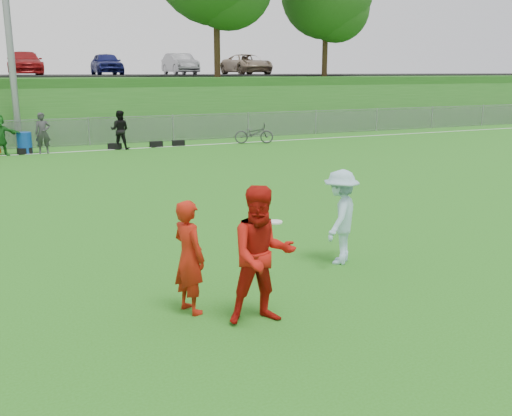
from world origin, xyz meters
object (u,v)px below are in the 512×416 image
recycling_bin (25,143)px  player_red_left (189,257)px  player_red_center (262,255)px  bicycle (254,133)px  frisbee (275,222)px  player_blue (341,217)px

recycling_bin → player_red_left: bearing=-85.4°
player_red_center → recycling_bin: (-2.26, 18.90, -0.51)m
player_red_left → bicycle: size_ratio=0.90×
player_red_left → recycling_bin: 18.24m
frisbee → recycling_bin: frisbee is taller
player_red_left → frisbee: (1.63, 0.62, 0.18)m
player_blue → bicycle: (5.53, 16.43, -0.36)m
player_red_left → player_blue: (3.11, 0.98, 0.02)m
player_red_center → player_blue: (2.30, 1.71, -0.11)m
player_red_center → recycling_bin: bearing=105.8°
player_blue → frisbee: 1.53m
player_blue → recycling_bin: (-4.57, 17.19, -0.40)m
player_red_center → player_blue: player_red_center is taller
player_blue → recycling_bin: player_blue is taller
player_blue → frisbee: size_ratio=6.73×
player_blue → frisbee: (-1.47, -0.37, 0.16)m
player_red_center → player_blue: 2.87m
frisbee → bicycle: size_ratio=0.14×
bicycle → player_red_center: bearing=176.1°
player_blue → bicycle: player_blue is taller
player_red_center → frisbee: size_ratio=7.60×
frisbee → recycling_bin: 17.84m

